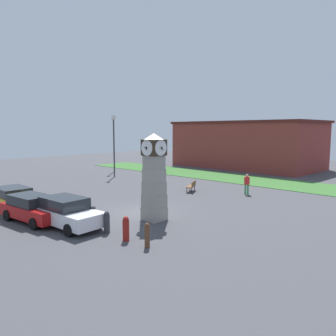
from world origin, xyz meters
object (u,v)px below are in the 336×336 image
at_px(car_near_tower, 33,208).
at_px(car_by_building, 67,212).
at_px(pedestrian_near_bench, 247,183).
at_px(bench, 192,185).
at_px(car_navy_sedan, 14,199).
at_px(street_lamp_far_side, 114,140).
at_px(street_lamp_near_road, 114,143).
at_px(bollard_near_tower, 147,235).
at_px(bollard_mid_row, 126,228).
at_px(clock_tower, 154,178).
at_px(bollard_far_row, 107,222).
at_px(bollard_end_row, 94,216).

bearing_deg(car_near_tower, car_by_building, 18.88).
bearing_deg(pedestrian_near_bench, bench, -152.11).
height_order(car_navy_sedan, car_near_tower, car_near_tower).
distance_m(car_near_tower, bench, 13.18).
bearing_deg(street_lamp_far_side, street_lamp_near_road, -37.44).
relative_size(bollard_near_tower, bollard_mid_row, 0.95).
relative_size(clock_tower, bollard_far_row, 4.45).
relative_size(bollard_near_tower, bollard_far_row, 0.99).
bearing_deg(street_lamp_near_road, car_near_tower, -52.15).
distance_m(bollard_mid_row, street_lamp_near_road, 21.48).
distance_m(bollard_near_tower, bollard_mid_row, 1.37).
xyz_separation_m(car_by_building, street_lamp_far_side, (-16.82, 15.94, 3.14)).
bearing_deg(bench, bollard_mid_row, -64.54).
bearing_deg(car_navy_sedan, pedestrian_near_bench, 61.73).
distance_m(car_navy_sedan, street_lamp_far_side, 20.18).
relative_size(car_navy_sedan, car_by_building, 0.97).
xyz_separation_m(car_near_tower, street_lamp_far_side, (-14.47, 16.74, 3.18)).
bearing_deg(clock_tower, bollard_near_tower, -48.19).
xyz_separation_m(bollard_end_row, pedestrian_near_bench, (1.47, 13.43, 0.37)).
relative_size(car_by_building, bench, 2.70).
height_order(car_by_building, street_lamp_far_side, street_lamp_far_side).
relative_size(bollard_mid_row, car_by_building, 0.26).
height_order(bollard_far_row, bollard_end_row, bollard_end_row).
height_order(bollard_far_row, street_lamp_near_road, street_lamp_near_road).
distance_m(bollard_mid_row, car_navy_sedan, 9.71).
distance_m(bollard_far_row, bench, 12.14).
bearing_deg(car_navy_sedan, clock_tower, 30.29).
bearing_deg(pedestrian_near_bench, bollard_near_tower, -77.89).
distance_m(bollard_mid_row, bollard_end_row, 3.03).
bearing_deg(bollard_end_row, bollard_near_tower, -2.02).
bearing_deg(clock_tower, bollard_mid_row, -64.95).
height_order(car_by_building, bench, car_by_building).
height_order(bollard_near_tower, car_near_tower, car_near_tower).
height_order(bench, street_lamp_near_road, street_lamp_near_road).
distance_m(bollard_end_row, car_near_tower, 3.79).
distance_m(bollard_mid_row, car_by_building, 4.07).
relative_size(car_navy_sedan, street_lamp_far_side, 0.63).
distance_m(bollard_end_row, car_by_building, 1.42).
bearing_deg(bollard_end_row, car_near_tower, -151.34).
bearing_deg(car_near_tower, bench, 86.40).
height_order(pedestrian_near_bench, street_lamp_far_side, street_lamp_far_side).
height_order(bollard_mid_row, bench, bollard_mid_row).
distance_m(bollard_end_row, street_lamp_near_road, 18.98).
bearing_deg(bench, bollard_near_tower, -59.10).
bearing_deg(pedestrian_near_bench, car_near_tower, -107.44).
height_order(bollard_mid_row, bollard_far_row, bollard_mid_row).
distance_m(bollard_near_tower, bollard_far_row, 2.98).
distance_m(bollard_end_row, bench, 11.61).
height_order(bollard_near_tower, street_lamp_near_road, street_lamp_near_road).
bearing_deg(street_lamp_near_road, bollard_far_row, -38.35).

